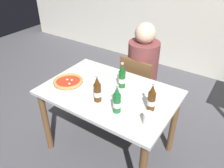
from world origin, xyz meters
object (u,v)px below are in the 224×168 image
(chair_behind_table, at_px, (139,86))
(napkin_with_cutlery, at_px, (108,77))
(beer_bottle_center, at_px, (117,101))
(dining_table_main, at_px, (109,101))
(beer_bottle_extra, at_px, (97,90))
(pizza_margherita_near, at_px, (68,82))
(diner_seated, at_px, (142,76))
(beer_bottle_left, at_px, (152,99))
(beer_bottle_right, at_px, (122,77))
(paper_cup, at_px, (148,118))

(chair_behind_table, distance_m, napkin_with_cutlery, 0.51)
(beer_bottle_center, bearing_deg, napkin_with_cutlery, 131.85)
(dining_table_main, xyz_separation_m, beer_bottle_extra, (-0.00, -0.17, 0.22))
(napkin_with_cutlery, bearing_deg, pizza_margherita_near, -127.06)
(beer_bottle_extra, height_order, napkin_with_cutlery, beer_bottle_extra)
(diner_seated, height_order, beer_bottle_extra, diner_seated)
(beer_bottle_left, relative_size, beer_bottle_right, 1.00)
(diner_seated, xyz_separation_m, paper_cup, (0.47, -0.85, 0.21))
(napkin_with_cutlery, bearing_deg, beer_bottle_extra, -67.94)
(paper_cup, bearing_deg, dining_table_main, 158.25)
(diner_seated, relative_size, beer_bottle_right, 4.89)
(chair_behind_table, bearing_deg, beer_bottle_extra, 93.16)
(chair_behind_table, distance_m, diner_seated, 0.11)
(pizza_margherita_near, bearing_deg, napkin_with_cutlery, 52.94)
(pizza_margherita_near, bearing_deg, paper_cup, -5.17)
(chair_behind_table, relative_size, diner_seated, 0.70)
(pizza_margherita_near, distance_m, napkin_with_cutlery, 0.40)
(diner_seated, distance_m, napkin_with_cutlery, 0.51)
(beer_bottle_extra, distance_m, napkin_with_cutlery, 0.42)
(dining_table_main, distance_m, beer_bottle_center, 0.36)
(beer_bottle_left, bearing_deg, beer_bottle_right, 156.85)
(paper_cup, bearing_deg, pizza_margherita_near, 174.83)
(beer_bottle_extra, bearing_deg, pizza_margherita_near, 171.60)
(diner_seated, relative_size, beer_bottle_center, 4.89)
(beer_bottle_center, height_order, paper_cup, beer_bottle_center)
(dining_table_main, relative_size, beer_bottle_right, 4.86)
(beer_bottle_left, bearing_deg, paper_cup, -72.82)
(diner_seated, xyz_separation_m, beer_bottle_extra, (-0.01, -0.83, 0.27))
(pizza_margherita_near, height_order, napkin_with_cutlery, pizza_margherita_near)
(pizza_margherita_near, xyz_separation_m, paper_cup, (0.87, -0.08, 0.03))
(beer_bottle_right, bearing_deg, beer_bottle_center, -64.78)
(beer_bottle_center, xyz_separation_m, beer_bottle_extra, (-0.21, 0.03, 0.00))
(beer_bottle_right, bearing_deg, beer_bottle_left, -23.15)
(chair_behind_table, relative_size, beer_bottle_right, 3.44)
(beer_bottle_extra, bearing_deg, napkin_with_cutlery, 112.06)
(chair_behind_table, distance_m, beer_bottle_right, 0.61)
(diner_seated, distance_m, beer_bottle_extra, 0.87)
(dining_table_main, bearing_deg, beer_bottle_center, -43.47)
(diner_seated, height_order, napkin_with_cutlery, diner_seated)
(dining_table_main, relative_size, napkin_with_cutlery, 5.43)
(beer_bottle_center, distance_m, paper_cup, 0.27)
(chair_behind_table, relative_size, pizza_margherita_near, 2.79)
(beer_bottle_extra, bearing_deg, beer_bottle_left, 18.20)
(pizza_margherita_near, distance_m, paper_cup, 0.87)
(diner_seated, bearing_deg, beer_bottle_extra, -90.57)
(beer_bottle_right, xyz_separation_m, beer_bottle_extra, (-0.06, -0.30, 0.00))
(dining_table_main, distance_m, beer_bottle_extra, 0.28)
(chair_behind_table, relative_size, napkin_with_cutlery, 3.85)
(dining_table_main, xyz_separation_m, beer_bottle_left, (0.42, -0.03, 0.22))
(pizza_margherita_near, height_order, paper_cup, paper_cup)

